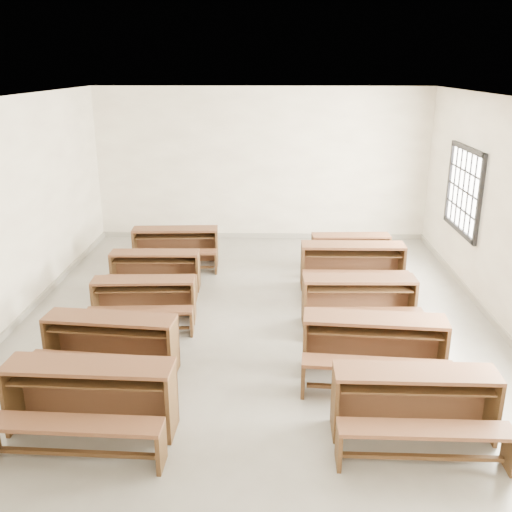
{
  "coord_description": "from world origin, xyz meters",
  "views": [
    {
      "loc": [
        0.23,
        -7.75,
        3.61
      ],
      "look_at": [
        0.0,
        0.0,
        1.0
      ],
      "focal_mm": 40.0,
      "sensor_mm": 36.0,
      "label": 1
    }
  ],
  "objects_px": {
    "desk_set_3": "(155,268)",
    "desk_set_6": "(374,343)",
    "desk_set_9": "(351,249)",
    "desk_set_7": "(359,298)",
    "desk_set_4": "(175,244)",
    "desk_set_8": "(353,263)",
    "desk_set_5": "(415,401)",
    "desk_set_2": "(144,298)",
    "desk_set_1": "(110,341)",
    "desk_set_0": "(89,395)"
  },
  "relations": [
    {
      "from": "desk_set_3",
      "to": "desk_set_6",
      "type": "height_order",
      "value": "desk_set_6"
    },
    {
      "from": "desk_set_9",
      "to": "desk_set_7",
      "type": "bearing_deg",
      "value": -97.53
    },
    {
      "from": "desk_set_4",
      "to": "desk_set_7",
      "type": "bearing_deg",
      "value": -43.24
    },
    {
      "from": "desk_set_7",
      "to": "desk_set_8",
      "type": "xyz_separation_m",
      "value": [
        0.09,
        1.45,
        0.03
      ]
    },
    {
      "from": "desk_set_5",
      "to": "desk_set_8",
      "type": "distance_m",
      "value": 4.08
    },
    {
      "from": "desk_set_7",
      "to": "desk_set_5",
      "type": "bearing_deg",
      "value": -87.47
    },
    {
      "from": "desk_set_3",
      "to": "desk_set_6",
      "type": "bearing_deg",
      "value": -42.09
    },
    {
      "from": "desk_set_2",
      "to": "desk_set_5",
      "type": "height_order",
      "value": "desk_set_5"
    },
    {
      "from": "desk_set_2",
      "to": "desk_set_4",
      "type": "relative_size",
      "value": 0.94
    },
    {
      "from": "desk_set_2",
      "to": "desk_set_7",
      "type": "height_order",
      "value": "desk_set_7"
    },
    {
      "from": "desk_set_5",
      "to": "desk_set_1",
      "type": "bearing_deg",
      "value": 161.24
    },
    {
      "from": "desk_set_6",
      "to": "desk_set_7",
      "type": "height_order",
      "value": "desk_set_6"
    },
    {
      "from": "desk_set_2",
      "to": "desk_set_5",
      "type": "bearing_deg",
      "value": -42.27
    },
    {
      "from": "desk_set_0",
      "to": "desk_set_4",
      "type": "relative_size",
      "value": 1.07
    },
    {
      "from": "desk_set_1",
      "to": "desk_set_8",
      "type": "xyz_separation_m",
      "value": [
        3.32,
        2.87,
        0.03
      ]
    },
    {
      "from": "desk_set_0",
      "to": "desk_set_2",
      "type": "relative_size",
      "value": 1.14
    },
    {
      "from": "desk_set_3",
      "to": "desk_set_4",
      "type": "bearing_deg",
      "value": 82.24
    },
    {
      "from": "desk_set_7",
      "to": "desk_set_9",
      "type": "height_order",
      "value": "desk_set_7"
    },
    {
      "from": "desk_set_1",
      "to": "desk_set_3",
      "type": "bearing_deg",
      "value": 95.21
    },
    {
      "from": "desk_set_1",
      "to": "desk_set_2",
      "type": "relative_size",
      "value": 1.1
    },
    {
      "from": "desk_set_5",
      "to": "desk_set_0",
      "type": "bearing_deg",
      "value": -178.88
    },
    {
      "from": "desk_set_3",
      "to": "desk_set_7",
      "type": "xyz_separation_m",
      "value": [
        3.21,
        -1.28,
        0.04
      ]
    },
    {
      "from": "desk_set_8",
      "to": "desk_set_9",
      "type": "xyz_separation_m",
      "value": [
        0.1,
        1.0,
        -0.08
      ]
    },
    {
      "from": "desk_set_2",
      "to": "desk_set_8",
      "type": "bearing_deg",
      "value": 20.47
    },
    {
      "from": "desk_set_5",
      "to": "desk_set_9",
      "type": "relative_size",
      "value": 1.12
    },
    {
      "from": "desk_set_2",
      "to": "desk_set_1",
      "type": "bearing_deg",
      "value": -97.78
    },
    {
      "from": "desk_set_3",
      "to": "desk_set_8",
      "type": "distance_m",
      "value": 3.31
    },
    {
      "from": "desk_set_1",
      "to": "desk_set_9",
      "type": "bearing_deg",
      "value": 54.06
    },
    {
      "from": "desk_set_0",
      "to": "desk_set_9",
      "type": "bearing_deg",
      "value": 59.3
    },
    {
      "from": "desk_set_5",
      "to": "desk_set_7",
      "type": "xyz_separation_m",
      "value": [
        -0.19,
        2.63,
        -0.0
      ]
    },
    {
      "from": "desk_set_3",
      "to": "desk_set_4",
      "type": "relative_size",
      "value": 0.91
    },
    {
      "from": "desk_set_0",
      "to": "desk_set_6",
      "type": "xyz_separation_m",
      "value": [
        3.06,
        1.21,
        -0.0
      ]
    },
    {
      "from": "desk_set_2",
      "to": "desk_set_5",
      "type": "xyz_separation_m",
      "value": [
        3.3,
        -2.64,
        0.04
      ]
    },
    {
      "from": "desk_set_1",
      "to": "desk_set_4",
      "type": "height_order",
      "value": "desk_set_1"
    },
    {
      "from": "desk_set_7",
      "to": "desk_set_8",
      "type": "distance_m",
      "value": 1.45
    },
    {
      "from": "desk_set_2",
      "to": "desk_set_7",
      "type": "xyz_separation_m",
      "value": [
        3.12,
        -0.01,
        0.03
      ]
    },
    {
      "from": "desk_set_4",
      "to": "desk_set_5",
      "type": "distance_m",
      "value": 6.11
    },
    {
      "from": "desk_set_0",
      "to": "desk_set_9",
      "type": "relative_size",
      "value": 1.19
    },
    {
      "from": "desk_set_5",
      "to": "desk_set_2",
      "type": "bearing_deg",
      "value": 142.13
    },
    {
      "from": "desk_set_4",
      "to": "desk_set_7",
      "type": "height_order",
      "value": "desk_set_7"
    },
    {
      "from": "desk_set_2",
      "to": "desk_set_6",
      "type": "distance_m",
      "value": 3.41
    },
    {
      "from": "desk_set_4",
      "to": "desk_set_2",
      "type": "bearing_deg",
      "value": -94.68
    },
    {
      "from": "desk_set_4",
      "to": "desk_set_9",
      "type": "relative_size",
      "value": 1.11
    },
    {
      "from": "desk_set_0",
      "to": "desk_set_1",
      "type": "xyz_separation_m",
      "value": [
        -0.13,
        1.23,
        -0.03
      ]
    },
    {
      "from": "desk_set_3",
      "to": "desk_set_7",
      "type": "height_order",
      "value": "desk_set_7"
    },
    {
      "from": "desk_set_4",
      "to": "desk_set_6",
      "type": "xyz_separation_m",
      "value": [
        3.04,
        -3.98,
        0.03
      ]
    },
    {
      "from": "desk_set_4",
      "to": "desk_set_9",
      "type": "distance_m",
      "value": 3.27
    },
    {
      "from": "desk_set_3",
      "to": "desk_set_4",
      "type": "xyz_separation_m",
      "value": [
        0.14,
        1.26,
        0.03
      ]
    },
    {
      "from": "desk_set_1",
      "to": "desk_set_6",
      "type": "distance_m",
      "value": 3.19
    },
    {
      "from": "desk_set_1",
      "to": "desk_set_9",
      "type": "xyz_separation_m",
      "value": [
        3.42,
        3.87,
        -0.05
      ]
    }
  ]
}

